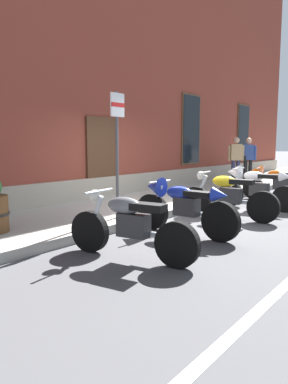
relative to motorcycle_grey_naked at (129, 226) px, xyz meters
name	(u,v)px	position (x,y,z in m)	size (l,w,h in m)	color
ground_plane	(184,214)	(3.30, 1.18, -0.47)	(140.00, 140.00, 0.00)	#424244
sidewalk	(139,205)	(3.30, 2.51, -0.39)	(33.44, 2.66, 0.16)	gray
brick_pub_facade	(19,24)	(3.30, 7.39, 4.87)	(27.44, 7.19, 10.69)	brown
motorcycle_grey_naked	(129,226)	(0.00, 0.00, 0.00)	(0.63, 2.03, 0.94)	black
motorcycle_blue_sport	(181,204)	(1.63, 0.21, 0.07)	(0.62, 2.09, 0.99)	black
motorcycle_yellow_naked	(227,196)	(3.36, 0.15, 0.02)	(0.62, 2.12, 1.00)	black
motorcycle_white_sport	(254,186)	(4.94, 0.20, 0.10)	(0.62, 2.00, 1.06)	black
motorcycle_orange_sport	(277,182)	(6.51, 0.18, 0.07)	(0.62, 2.09, 0.99)	black
pedestrian_tan_coat	(236,157)	(8.91, 2.51, 0.63)	(0.50, 0.54, 1.67)	#2D3351
pedestrian_blue_top	(248,157)	(9.76, 2.41, 0.61)	(0.43, 0.60, 1.65)	black
parking_sign	(117,137)	(1.47, 1.56, 1.25)	(0.36, 0.07, 2.41)	#4C4C51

